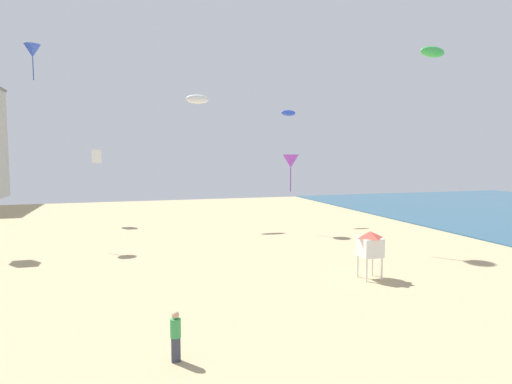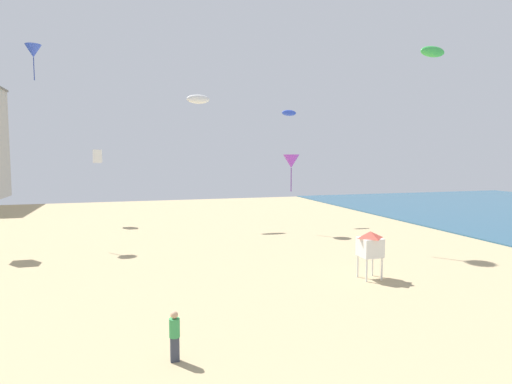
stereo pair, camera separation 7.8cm
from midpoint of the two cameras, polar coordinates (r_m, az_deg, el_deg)
kite_flyer at (r=14.63m, az=-10.70°, el=-17.83°), size 0.34×0.34×1.64m
lifeguard_stand at (r=23.85m, az=14.69°, el=-6.71°), size 1.10×1.10×2.55m
kite_blue_parafoil at (r=43.44m, az=4.23°, el=10.33°), size 1.48×0.41×0.58m
kite_purple_delta at (r=36.84m, az=4.53°, el=4.05°), size 1.38×1.38×3.15m
kite_white_box at (r=44.19m, az=-20.28°, el=4.44°), size 0.81×0.81×1.27m
kite_white_parafoil at (r=41.71m, az=-7.77°, el=12.02°), size 2.17×0.60×0.84m
kite_blue_delta at (r=38.95m, az=-27.41°, el=16.16°), size 1.19×1.19×2.71m
kite_green_parafoil at (r=22.08m, az=22.12°, el=16.72°), size 1.26×0.35×0.49m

